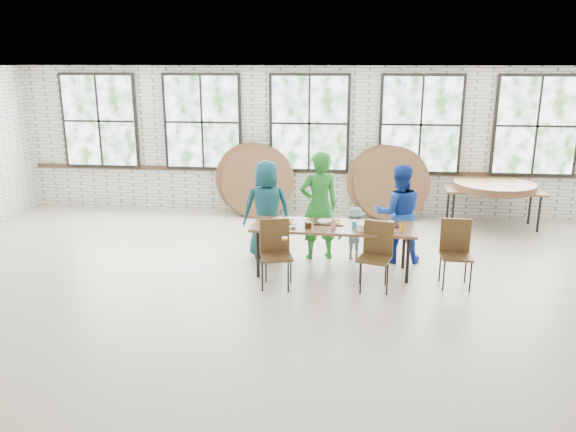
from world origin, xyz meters
name	(u,v)px	position (x,y,z in m)	size (l,w,h in m)	color
room	(309,126)	(0.00, 4.44, 1.83)	(12.00, 12.00, 12.00)	beige
dining_table	(333,229)	(0.60, 1.06, 0.69)	(2.43, 0.89, 0.74)	brown
chair_near_left	(276,247)	(-0.18, 0.50, 0.56)	(0.51, 0.50, 0.95)	#493118
chair_near_right	(376,250)	(1.22, 0.56, 0.56)	(0.52, 0.51, 0.95)	#493118
chair_spare	(456,247)	(2.34, 0.79, 0.56)	(0.43, 0.41, 0.95)	#493118
adult_teal	(267,209)	(-0.48, 1.71, 0.79)	(0.77, 0.50, 1.58)	#18525B
adult_green	(319,206)	(0.35, 1.71, 0.87)	(0.63, 0.42, 1.74)	#207B25
toddler	(355,233)	(0.93, 1.71, 0.43)	(0.56, 0.32, 0.86)	#142940
adult_blue	(398,213)	(1.60, 1.71, 0.78)	(0.76, 0.59, 1.56)	#16399D
storage_table	(494,192)	(3.57, 3.82, 0.69)	(1.84, 0.84, 0.74)	brown
tabletop_clutter	(339,224)	(0.69, 1.05, 0.77)	(2.02, 0.58, 0.11)	black
round_tops_stacked	(494,186)	(3.57, 3.82, 0.80)	(1.50, 1.50, 0.13)	brown
round_tops_leaning	(320,182)	(0.25, 4.18, 0.74)	(4.33, 0.45, 1.49)	brown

